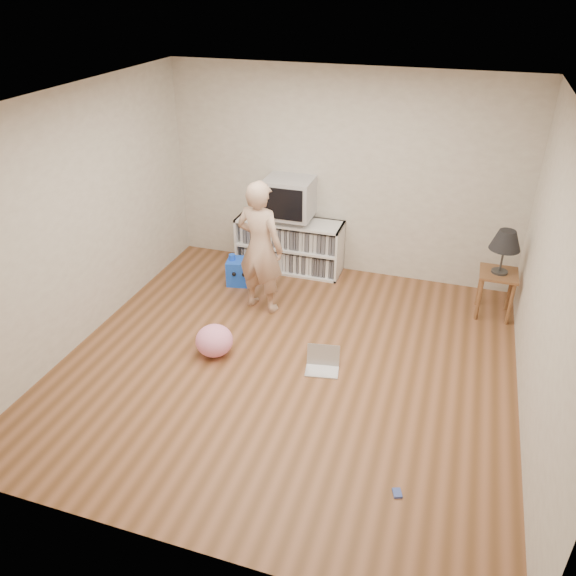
# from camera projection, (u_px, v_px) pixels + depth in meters

# --- Properties ---
(ground) EXTENTS (4.50, 4.50, 0.00)m
(ground) POSITION_uv_depth(u_px,v_px,m) (287.00, 363.00, 5.78)
(ground) COLOR brown
(ground) RESTS_ON ground
(walls) EXTENTS (4.52, 4.52, 2.60)m
(walls) POSITION_uv_depth(u_px,v_px,m) (287.00, 249.00, 5.14)
(walls) COLOR #B8AFA1
(walls) RESTS_ON ground
(ceiling) EXTENTS (4.50, 4.50, 0.01)m
(ceiling) POSITION_uv_depth(u_px,v_px,m) (287.00, 103.00, 4.50)
(ceiling) COLOR white
(ceiling) RESTS_ON walls
(media_unit) EXTENTS (1.40, 0.45, 0.70)m
(media_unit) POSITION_uv_depth(u_px,v_px,m) (290.00, 245.00, 7.46)
(media_unit) COLOR white
(media_unit) RESTS_ON ground
(dvd_deck) EXTENTS (0.45, 0.35, 0.07)m
(dvd_deck) POSITION_uv_depth(u_px,v_px,m) (290.00, 218.00, 7.26)
(dvd_deck) COLOR gray
(dvd_deck) RESTS_ON media_unit
(crt_tv) EXTENTS (0.60, 0.53, 0.50)m
(crt_tv) POSITION_uv_depth(u_px,v_px,m) (289.00, 197.00, 7.12)
(crt_tv) COLOR #AFAFB4
(crt_tv) RESTS_ON dvd_deck
(side_table) EXTENTS (0.42, 0.42, 0.55)m
(side_table) POSITION_uv_depth(u_px,v_px,m) (497.00, 283.00, 6.41)
(side_table) COLOR brown
(side_table) RESTS_ON ground
(table_lamp) EXTENTS (0.34, 0.34, 0.52)m
(table_lamp) POSITION_uv_depth(u_px,v_px,m) (506.00, 241.00, 6.15)
(table_lamp) COLOR #333333
(table_lamp) RESTS_ON side_table
(person) EXTENTS (0.64, 0.48, 1.58)m
(person) POSITION_uv_depth(u_px,v_px,m) (260.00, 247.00, 6.36)
(person) COLOR tan
(person) RESTS_ON ground
(laptop) EXTENTS (0.37, 0.32, 0.23)m
(laptop) POSITION_uv_depth(u_px,v_px,m) (323.00, 363.00, 5.68)
(laptop) COLOR silver
(laptop) RESTS_ON ground
(playing_cards) EXTENTS (0.09, 0.11, 0.02)m
(playing_cards) POSITION_uv_depth(u_px,v_px,m) (397.00, 493.00, 4.33)
(playing_cards) COLOR #3F54AA
(playing_cards) RESTS_ON ground
(plush_blue) EXTENTS (0.40, 0.35, 0.40)m
(plush_blue) POSITION_uv_depth(u_px,v_px,m) (241.00, 271.00, 7.18)
(plush_blue) COLOR blue
(plush_blue) RESTS_ON ground
(plush_pink) EXTENTS (0.49, 0.49, 0.33)m
(plush_pink) POSITION_uv_depth(u_px,v_px,m) (214.00, 341.00, 5.84)
(plush_pink) COLOR pink
(plush_pink) RESTS_ON ground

